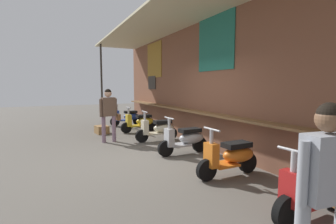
{
  "coord_description": "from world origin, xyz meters",
  "views": [
    {
      "loc": [
        5.41,
        -2.06,
        1.73
      ],
      "look_at": [
        -1.64,
        1.36,
        0.91
      ],
      "focal_mm": 26.58,
      "sensor_mm": 36.0,
      "label": 1
    }
  ],
  "objects_px": {
    "merchandise_crate": "(102,130)",
    "scooter_yellow": "(141,122)",
    "scooter_cream": "(159,129)",
    "shopper_browsing": "(327,180)",
    "scooter_red": "(316,188)",
    "scooter_silver": "(186,139)",
    "scooter_orange": "(232,156)",
    "shopper_with_handbag": "(109,110)",
    "scooter_blue": "(128,117)"
  },
  "relations": [
    {
      "from": "scooter_cream",
      "to": "shopper_with_handbag",
      "type": "xyz_separation_m",
      "value": [
        -0.52,
        -1.46,
        0.61
      ]
    },
    {
      "from": "shopper_with_handbag",
      "to": "shopper_browsing",
      "type": "height_order",
      "value": "shopper_with_handbag"
    },
    {
      "from": "merchandise_crate",
      "to": "scooter_blue",
      "type": "bearing_deg",
      "value": 133.85
    },
    {
      "from": "scooter_blue",
      "to": "scooter_silver",
      "type": "bearing_deg",
      "value": 93.73
    },
    {
      "from": "scooter_yellow",
      "to": "scooter_blue",
      "type": "bearing_deg",
      "value": -90.85
    },
    {
      "from": "scooter_orange",
      "to": "merchandise_crate",
      "type": "xyz_separation_m",
      "value": [
        -5.5,
        -1.4,
        -0.25
      ]
    },
    {
      "from": "scooter_cream",
      "to": "merchandise_crate",
      "type": "height_order",
      "value": "scooter_cream"
    },
    {
      "from": "scooter_orange",
      "to": "scooter_red",
      "type": "distance_m",
      "value": 1.68
    },
    {
      "from": "scooter_cream",
      "to": "shopper_with_handbag",
      "type": "bearing_deg",
      "value": -19.07
    },
    {
      "from": "scooter_blue",
      "to": "scooter_orange",
      "type": "distance_m",
      "value": 6.85
    },
    {
      "from": "scooter_silver",
      "to": "scooter_red",
      "type": "bearing_deg",
      "value": 88.9
    },
    {
      "from": "scooter_blue",
      "to": "shopper_browsing",
      "type": "height_order",
      "value": "shopper_browsing"
    },
    {
      "from": "scooter_yellow",
      "to": "shopper_with_handbag",
      "type": "xyz_separation_m",
      "value": [
        1.19,
        -1.46,
        0.61
      ]
    },
    {
      "from": "scooter_cream",
      "to": "scooter_orange",
      "type": "bearing_deg",
      "value": 90.57
    },
    {
      "from": "scooter_red",
      "to": "shopper_browsing",
      "type": "height_order",
      "value": "shopper_browsing"
    },
    {
      "from": "scooter_blue",
      "to": "shopper_browsing",
      "type": "relative_size",
      "value": 0.88
    },
    {
      "from": "scooter_silver",
      "to": "scooter_orange",
      "type": "xyz_separation_m",
      "value": [
        1.76,
        0.0,
        0.0
      ]
    },
    {
      "from": "scooter_blue",
      "to": "scooter_cream",
      "type": "height_order",
      "value": "same"
    },
    {
      "from": "scooter_cream",
      "to": "scooter_red",
      "type": "relative_size",
      "value": 1.0
    },
    {
      "from": "scooter_yellow",
      "to": "shopper_browsing",
      "type": "height_order",
      "value": "shopper_browsing"
    },
    {
      "from": "scooter_yellow",
      "to": "shopper_with_handbag",
      "type": "distance_m",
      "value": 1.98
    },
    {
      "from": "scooter_silver",
      "to": "shopper_browsing",
      "type": "bearing_deg",
      "value": 74.11
    },
    {
      "from": "scooter_blue",
      "to": "scooter_red",
      "type": "relative_size",
      "value": 1.0
    },
    {
      "from": "scooter_red",
      "to": "merchandise_crate",
      "type": "height_order",
      "value": "scooter_red"
    },
    {
      "from": "scooter_yellow",
      "to": "scooter_red",
      "type": "bearing_deg",
      "value": 89.15
    },
    {
      "from": "scooter_orange",
      "to": "shopper_browsing",
      "type": "bearing_deg",
      "value": 65.11
    },
    {
      "from": "scooter_orange",
      "to": "shopper_with_handbag",
      "type": "relative_size",
      "value": 0.85
    },
    {
      "from": "scooter_red",
      "to": "shopper_with_handbag",
      "type": "height_order",
      "value": "shopper_with_handbag"
    },
    {
      "from": "scooter_red",
      "to": "shopper_browsing",
      "type": "distance_m",
      "value": 1.49
    },
    {
      "from": "scooter_blue",
      "to": "scooter_yellow",
      "type": "relative_size",
      "value": 1.0
    },
    {
      "from": "scooter_silver",
      "to": "scooter_orange",
      "type": "bearing_deg",
      "value": 88.9
    },
    {
      "from": "scooter_blue",
      "to": "scooter_orange",
      "type": "height_order",
      "value": "same"
    },
    {
      "from": "merchandise_crate",
      "to": "scooter_yellow",
      "type": "bearing_deg",
      "value": 76.7
    },
    {
      "from": "shopper_browsing",
      "to": "scooter_cream",
      "type": "bearing_deg",
      "value": -3.17
    },
    {
      "from": "scooter_yellow",
      "to": "shopper_with_handbag",
      "type": "relative_size",
      "value": 0.85
    },
    {
      "from": "scooter_orange",
      "to": "scooter_blue",
      "type": "bearing_deg",
      "value": -90.56
    },
    {
      "from": "scooter_silver",
      "to": "scooter_yellow",
      "type": "bearing_deg",
      "value": -91.1
    },
    {
      "from": "shopper_browsing",
      "to": "scooter_silver",
      "type": "bearing_deg",
      "value": -7.3
    },
    {
      "from": "merchandise_crate",
      "to": "scooter_silver",
      "type": "bearing_deg",
      "value": 20.58
    },
    {
      "from": "shopper_browsing",
      "to": "scooter_blue",
      "type": "bearing_deg",
      "value": 0.66
    },
    {
      "from": "shopper_with_handbag",
      "to": "scooter_blue",
      "type": "bearing_deg",
      "value": -38.03
    },
    {
      "from": "scooter_red",
      "to": "scooter_blue",
      "type": "bearing_deg",
      "value": -91.59
    },
    {
      "from": "scooter_cream",
      "to": "shopper_browsing",
      "type": "xyz_separation_m",
      "value": [
        5.92,
        -1.12,
        0.58
      ]
    },
    {
      "from": "scooter_blue",
      "to": "scooter_yellow",
      "type": "bearing_deg",
      "value": 93.73
    },
    {
      "from": "scooter_yellow",
      "to": "shopper_browsing",
      "type": "xyz_separation_m",
      "value": [
        7.63,
        -1.12,
        0.58
      ]
    },
    {
      "from": "scooter_red",
      "to": "merchandise_crate",
      "type": "bearing_deg",
      "value": -80.52
    },
    {
      "from": "scooter_orange",
      "to": "merchandise_crate",
      "type": "height_order",
      "value": "scooter_orange"
    },
    {
      "from": "scooter_blue",
      "to": "scooter_red",
      "type": "distance_m",
      "value": 8.52
    },
    {
      "from": "scooter_blue",
      "to": "shopper_browsing",
      "type": "distance_m",
      "value": 9.4
    },
    {
      "from": "shopper_browsing",
      "to": "merchandise_crate",
      "type": "xyz_separation_m",
      "value": [
        -7.96,
        -0.29,
        -0.82
      ]
    }
  ]
}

